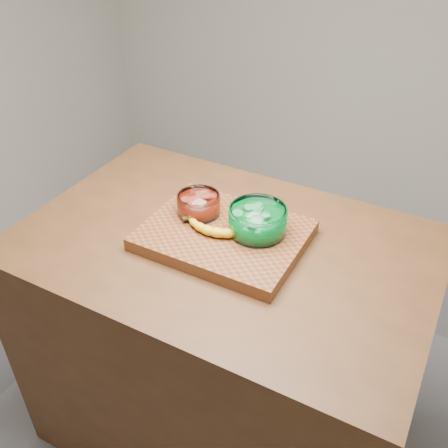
% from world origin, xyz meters
% --- Properties ---
extents(ground, '(3.50, 3.50, 0.00)m').
position_xyz_m(ground, '(0.00, 0.00, 0.00)').
color(ground, '#5D5D62').
rests_on(ground, ground).
extents(counter, '(1.20, 0.80, 0.90)m').
position_xyz_m(counter, '(0.00, 0.00, 0.45)').
color(counter, '#4B2C16').
rests_on(counter, ground).
extents(cutting_board, '(0.45, 0.35, 0.04)m').
position_xyz_m(cutting_board, '(0.00, 0.00, 0.92)').
color(cutting_board, brown).
rests_on(cutting_board, counter).
extents(bowl_red, '(0.13, 0.13, 0.06)m').
position_xyz_m(bowl_red, '(-0.11, 0.04, 0.97)').
color(bowl_red, white).
rests_on(bowl_red, cutting_board).
extents(bowl_green, '(0.16, 0.16, 0.08)m').
position_xyz_m(bowl_green, '(0.09, 0.04, 0.98)').
color(bowl_green, white).
rests_on(bowl_green, cutting_board).
extents(banana, '(0.24, 0.13, 0.03)m').
position_xyz_m(banana, '(-0.01, -0.00, 0.96)').
color(banana, gold).
rests_on(banana, cutting_board).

